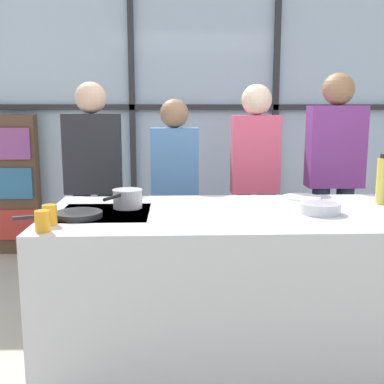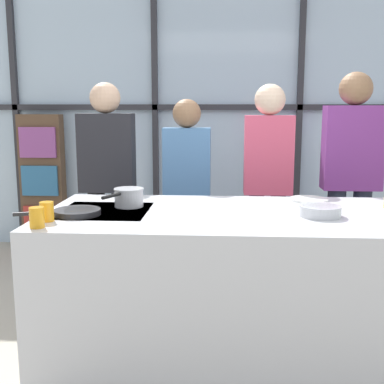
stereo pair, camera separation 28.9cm
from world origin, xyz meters
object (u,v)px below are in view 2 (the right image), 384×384
(juice_glass_far, at_px, (47,212))
(spectator_far_right, at_px, (351,172))
(spectator_center_right, at_px, (268,175))
(white_plate, at_px, (309,199))
(mixing_bowl, at_px, (320,210))
(spectator_far_left, at_px, (107,176))
(juice_glass_near, at_px, (37,218))
(frying_pan, at_px, (76,212))
(saucepan, at_px, (129,197))
(spectator_center_left, at_px, (187,184))

(juice_glass_far, bearing_deg, spectator_far_right, 34.67)
(spectator_center_right, bearing_deg, white_plate, 107.44)
(spectator_center_right, height_order, mixing_bowl, spectator_center_right)
(mixing_bowl, bearing_deg, spectator_far_left, 142.67)
(spectator_far_right, distance_m, juice_glass_far, 2.36)
(mixing_bowl, xyz_separation_m, juice_glass_far, (-1.49, -0.22, 0.02))
(spectator_far_left, bearing_deg, spectator_far_right, -180.00)
(white_plate, relative_size, mixing_bowl, 1.08)
(spectator_far_right, xyz_separation_m, juice_glass_near, (-1.94, -1.48, -0.05))
(spectator_far_right, bearing_deg, juice_glass_far, 34.67)
(white_plate, xyz_separation_m, mixing_bowl, (-0.02, -0.47, 0.03))
(juice_glass_near, distance_m, juice_glass_far, 0.14)
(spectator_center_right, xyz_separation_m, frying_pan, (-1.19, -1.19, -0.05))
(juice_glass_near, bearing_deg, spectator_far_left, 89.71)
(mixing_bowl, xyz_separation_m, juice_glass_near, (-1.49, -0.36, 0.02))
(spectator_far_left, xyz_separation_m, spectator_center_right, (1.29, -0.00, 0.02))
(frying_pan, distance_m, juice_glass_far, 0.19)
(white_plate, bearing_deg, frying_pan, -159.44)
(spectator_far_right, height_order, saucepan, spectator_far_right)
(spectator_center_left, distance_m, spectator_center_right, 0.65)
(spectator_far_left, xyz_separation_m, mixing_bowl, (1.48, -1.13, -0.02))
(spectator_center_right, xyz_separation_m, saucepan, (-0.94, -0.94, -0.01))
(spectator_center_left, bearing_deg, saucepan, 72.80)
(white_plate, bearing_deg, saucepan, -166.48)
(spectator_far_left, xyz_separation_m, white_plate, (1.50, -0.66, -0.05))
(spectator_center_left, bearing_deg, spectator_center_right, 180.00)
(spectator_center_left, relative_size, frying_pan, 3.49)
(spectator_far_left, bearing_deg, spectator_center_left, -180.00)
(spectator_center_right, xyz_separation_m, juice_glass_far, (-1.30, -1.34, -0.02))
(spectator_center_left, xyz_separation_m, frying_pan, (-0.55, -1.19, 0.02))
(spectator_far_right, height_order, white_plate, spectator_far_right)
(spectator_far_left, bearing_deg, juice_glass_far, 89.68)
(mixing_bowl, distance_m, juice_glass_near, 1.53)
(spectator_far_left, distance_m, juice_glass_far, 1.34)
(spectator_center_right, xyz_separation_m, spectator_far_right, (0.65, 0.00, 0.03))
(spectator_center_left, bearing_deg, frying_pan, 65.26)
(spectator_center_left, xyz_separation_m, spectator_far_right, (1.29, 0.00, 0.11))
(spectator_far_right, bearing_deg, frying_pan, 32.83)
(mixing_bowl, height_order, juice_glass_far, juice_glass_far)
(white_plate, bearing_deg, spectator_center_left, 142.25)
(spectator_center_right, xyz_separation_m, mixing_bowl, (0.19, -1.13, -0.04))
(spectator_center_right, relative_size, juice_glass_near, 16.21)
(juice_glass_far, bearing_deg, juice_glass_near, -90.00)
(spectator_center_left, distance_m, saucepan, 0.98)
(juice_glass_far, bearing_deg, spectator_center_left, 64.09)
(frying_pan, bearing_deg, spectator_far_left, 94.78)
(spectator_center_right, distance_m, white_plate, 0.70)
(juice_glass_near, bearing_deg, frying_pan, 70.37)
(mixing_bowl, bearing_deg, saucepan, 170.28)
(spectator_center_right, bearing_deg, spectator_far_right, -180.00)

